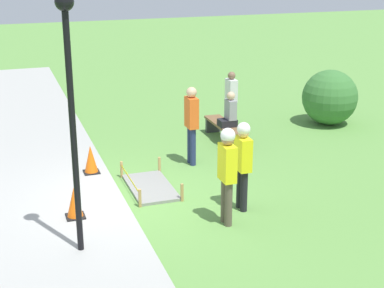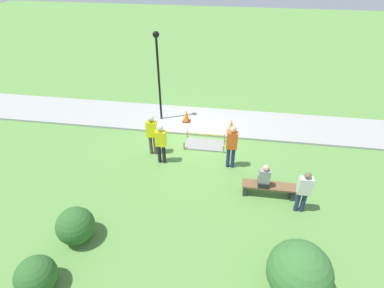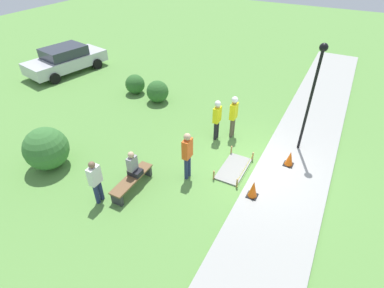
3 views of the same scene
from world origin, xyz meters
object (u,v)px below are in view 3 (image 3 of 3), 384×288
at_px(worker_assistant, 234,113).
at_px(worker_supervisor, 217,117).
at_px(bystander_in_gray_shirt, 95,180).
at_px(lamppost_near, 314,85).
at_px(bystander_in_orange_shirt, 187,153).
at_px(park_bench, 132,181).
at_px(traffic_cone_near_patch, 253,189).
at_px(person_seated_on_bench, 133,166).
at_px(parked_car_silver, 66,59).
at_px(traffic_cone_far_patch, 290,158).

bearing_deg(worker_assistant, worker_supervisor, 133.24).
distance_m(bystander_in_gray_shirt, lamppost_near, 7.84).
bearing_deg(bystander_in_orange_shirt, park_bench, 135.20).
bearing_deg(lamppost_near, traffic_cone_near_patch, 167.49).
xyz_separation_m(park_bench, bystander_in_gray_shirt, (-0.95, 0.58, 0.57)).
xyz_separation_m(person_seated_on_bench, lamppost_near, (4.57, -4.48, 1.96)).
relative_size(worker_supervisor, lamppost_near, 0.42).
height_order(park_bench, bystander_in_gray_shirt, bystander_in_gray_shirt).
relative_size(bystander_in_orange_shirt, parked_car_silver, 0.37).
bearing_deg(worker_assistant, bystander_in_gray_shirt, 156.77).
distance_m(person_seated_on_bench, bystander_in_orange_shirt, 1.82).
relative_size(bystander_in_orange_shirt, bystander_in_gray_shirt, 1.14).
relative_size(worker_assistant, bystander_in_gray_shirt, 1.14).
distance_m(worker_supervisor, lamppost_near, 3.71).
bearing_deg(park_bench, person_seated_on_bench, 12.88).
bearing_deg(person_seated_on_bench, traffic_cone_far_patch, -52.83).
relative_size(worker_assistant, lamppost_near, 0.44).
height_order(worker_assistant, lamppost_near, lamppost_near).
xyz_separation_m(bystander_in_orange_shirt, lamppost_near, (3.43, -3.08, 1.72)).
bearing_deg(worker_assistant, parked_car_silver, 80.84).
bearing_deg(bystander_in_gray_shirt, person_seated_on_bench, -24.40).
height_order(lamppost_near, parked_car_silver, lamppost_near).
height_order(traffic_cone_near_patch, worker_supervisor, worker_supervisor).
bearing_deg(traffic_cone_far_patch, person_seated_on_bench, 127.17).
bearing_deg(worker_supervisor, traffic_cone_far_patch, -98.58).
xyz_separation_m(traffic_cone_far_patch, parked_car_silver, (2.78, 13.97, 0.38)).
distance_m(traffic_cone_near_patch, traffic_cone_far_patch, 2.23).
xyz_separation_m(park_bench, worker_supervisor, (4.01, -1.25, 0.70)).
distance_m(traffic_cone_near_patch, bystander_in_orange_shirt, 2.42).
xyz_separation_m(traffic_cone_far_patch, bystander_in_orange_shirt, (-2.19, 2.99, 0.65)).
height_order(traffic_cone_far_patch, park_bench, traffic_cone_far_patch).
xyz_separation_m(worker_supervisor, parked_car_silver, (2.31, 10.87, -0.26)).
bearing_deg(lamppost_near, parked_car_silver, 83.75).
relative_size(traffic_cone_far_patch, worker_supervisor, 0.34).
relative_size(bystander_in_gray_shirt, lamppost_near, 0.39).
bearing_deg(parked_car_silver, bystander_in_orange_shirt, -103.36).
bearing_deg(traffic_cone_near_patch, worker_supervisor, 43.19).
bearing_deg(bystander_in_orange_shirt, traffic_cone_near_patch, -88.55).
bearing_deg(traffic_cone_near_patch, park_bench, 111.07).
distance_m(traffic_cone_near_patch, worker_supervisor, 3.61).
relative_size(park_bench, bystander_in_gray_shirt, 1.12).
bearing_deg(traffic_cone_near_patch, worker_assistant, 32.07).
height_order(traffic_cone_near_patch, traffic_cone_far_patch, traffic_cone_near_patch).
relative_size(person_seated_on_bench, bystander_in_orange_shirt, 0.49).
distance_m(traffic_cone_far_patch, parked_car_silver, 14.25).
bearing_deg(traffic_cone_near_patch, bystander_in_gray_shirt, 119.03).
xyz_separation_m(traffic_cone_near_patch, worker_supervisor, (2.60, 2.44, 0.62)).
bearing_deg(parked_car_silver, person_seated_on_bench, -111.54).
relative_size(bystander_in_orange_shirt, lamppost_near, 0.45).
bearing_deg(traffic_cone_far_patch, bystander_in_orange_shirt, 126.20).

